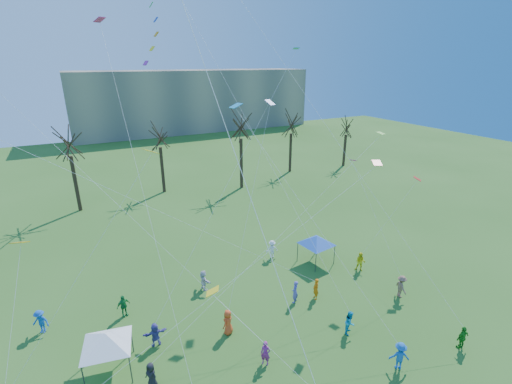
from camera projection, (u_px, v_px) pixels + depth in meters
distant_building at (194, 100)px, 92.82m from camera, size 60.00×14.00×15.00m
bare_tree_row at (160, 144)px, 45.97m from camera, size 69.83×9.40×11.13m
canopy_tent_white at (106, 339)px, 20.22m from camera, size 3.65×3.65×2.79m
canopy_tent_blue at (317, 240)px, 31.61m from camera, size 3.53×3.53×2.67m
festival_crowd at (244, 328)px, 23.19m from camera, size 26.49×16.20×1.86m
small_kites_aloft at (228, 130)px, 23.00m from camera, size 31.92×17.65×33.89m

